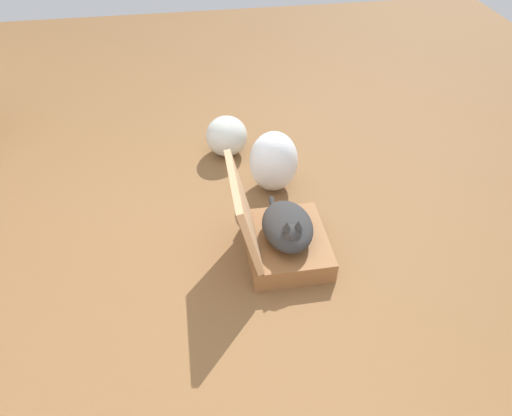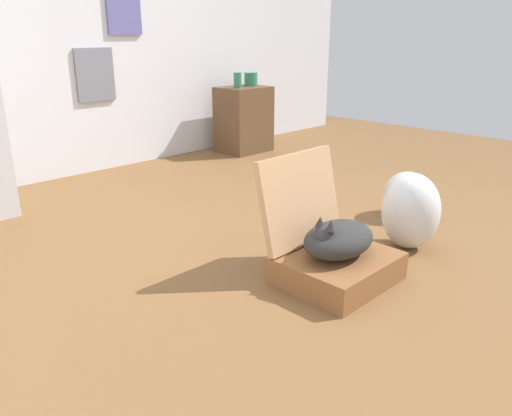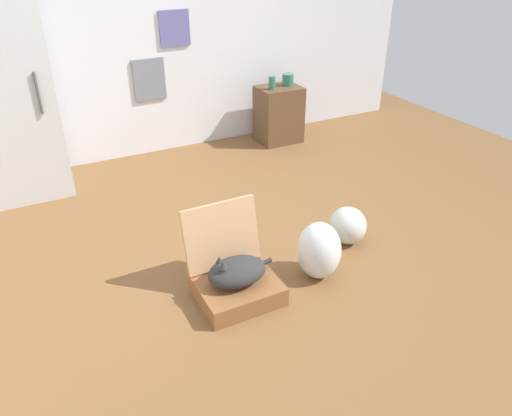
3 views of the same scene
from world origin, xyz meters
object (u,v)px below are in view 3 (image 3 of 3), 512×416
suitcase_base (237,290)px  cat (236,271)px  plastic_bag_white (319,250)px  refrigerator (11,97)px  vase_short (288,80)px  side_table (279,114)px  vase_tall (272,83)px  plastic_bag_clear (348,225)px

suitcase_base → cat: (-0.01, 0.00, 0.15)m
plastic_bag_white → refrigerator: size_ratio=0.24×
cat → vase_short: size_ratio=3.65×
cat → side_table: size_ratio=0.75×
suitcase_base → vase_tall: bearing=56.5°
cat → vase_short: bearing=53.2°
vase_short → plastic_bag_white: bearing=-115.6°
plastic_bag_clear → suitcase_base: bearing=-168.1°
refrigerator → vase_short: size_ratio=13.80×
refrigerator → side_table: 2.76m
cat → plastic_bag_clear: 1.09m
plastic_bag_white → refrigerator: 2.95m
plastic_bag_clear → cat: bearing=-168.2°
suitcase_base → plastic_bag_white: plastic_bag_white is taller
cat → plastic_bag_white: (0.62, -0.04, -0.01)m
side_table → vase_tall: (-0.12, -0.05, 0.39)m
suitcase_base → side_table: (1.65, 2.36, 0.25)m
cat → vase_short: (1.78, 2.37, 0.48)m
side_table → vase_short: vase_short is taller
plastic_bag_clear → vase_tall: bearing=77.3°
suitcase_base → refrigerator: 2.67m
suitcase_base → refrigerator: (-1.05, 2.31, 0.83)m
plastic_bag_white → refrigerator: refrigerator is taller
refrigerator → suitcase_base: bearing=-65.6°
plastic_bag_clear → side_table: (0.59, 2.13, 0.17)m
refrigerator → vase_tall: size_ratio=12.57×
plastic_bag_clear → vase_short: 2.33m
suitcase_base → vase_tall: (1.53, 2.31, 0.64)m
cat → suitcase_base: bearing=-3.5°
vase_tall → suitcase_base: bearing=-123.5°
suitcase_base → vase_tall: vase_tall is taller
plastic_bag_clear → refrigerator: size_ratio=0.17×
vase_short → plastic_bag_clear: bearing=-108.2°
refrigerator → side_table: bearing=1.1°
plastic_bag_white → refrigerator: (-1.66, 2.34, 0.69)m
refrigerator → vase_tall: bearing=0.1°
vase_short → refrigerator: bearing=-178.6°
plastic_bag_clear → side_table: bearing=74.6°
vase_tall → vase_short: bearing=14.6°
plastic_bag_white → plastic_bag_clear: bearing=30.3°
plastic_bag_clear → vase_short: size_ratio=2.31×
suitcase_base → cat: 0.15m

